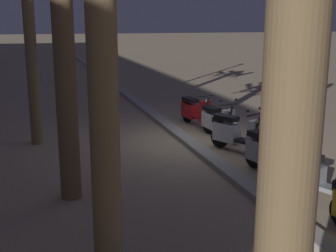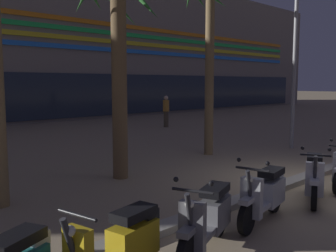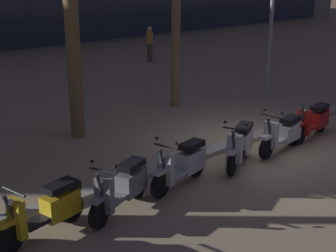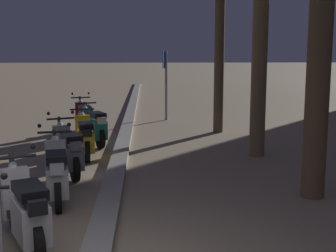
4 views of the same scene
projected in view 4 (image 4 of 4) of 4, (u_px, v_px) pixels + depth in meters
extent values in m
cylinder|color=black|center=(81.00, 122.00, 13.88)|extent=(0.53, 0.23, 0.52)
cylinder|color=black|center=(87.00, 129.00, 12.67)|extent=(0.53, 0.23, 0.52)
cube|color=silver|center=(83.00, 123.00, 13.31)|extent=(0.65, 0.43, 0.08)
cube|color=maroon|center=(85.00, 121.00, 12.85)|extent=(0.74, 0.48, 0.46)
cube|color=black|center=(85.00, 108.00, 12.77)|extent=(0.66, 0.44, 0.12)
cube|color=maroon|center=(81.00, 113.00, 13.67)|extent=(0.22, 0.36, 0.66)
cube|color=maroon|center=(80.00, 113.00, 13.84)|extent=(0.35, 0.24, 0.08)
cylinder|color=#333338|center=(81.00, 108.00, 13.72)|extent=(0.29, 0.14, 0.69)
cylinder|color=black|center=(81.00, 98.00, 13.59)|extent=(0.18, 0.55, 0.04)
sphere|color=white|center=(80.00, 102.00, 13.71)|extent=(0.12, 0.12, 0.12)
cube|color=silver|center=(86.00, 113.00, 12.53)|extent=(0.28, 0.26, 0.16)
sphere|color=black|center=(72.00, 94.00, 13.48)|extent=(0.07, 0.07, 0.07)
sphere|color=black|center=(89.00, 93.00, 13.63)|extent=(0.07, 0.07, 0.07)
cylinder|color=black|center=(85.00, 131.00, 12.36)|extent=(0.51, 0.31, 0.52)
cylinder|color=black|center=(100.00, 138.00, 11.27)|extent=(0.51, 0.31, 0.52)
cube|color=silver|center=(91.00, 132.00, 11.85)|extent=(0.66, 0.51, 0.08)
cube|color=#197075|center=(97.00, 129.00, 11.44)|extent=(0.75, 0.58, 0.46)
cube|color=black|center=(97.00, 115.00, 11.36)|extent=(0.67, 0.53, 0.12)
cube|color=#197075|center=(86.00, 121.00, 12.16)|extent=(0.27, 0.37, 0.66)
cube|color=#197075|center=(84.00, 120.00, 12.32)|extent=(0.36, 0.28, 0.08)
cylinder|color=#333338|center=(85.00, 115.00, 12.21)|extent=(0.29, 0.18, 0.69)
cylinder|color=black|center=(86.00, 103.00, 12.09)|extent=(0.27, 0.52, 0.04)
sphere|color=white|center=(85.00, 108.00, 12.20)|extent=(0.12, 0.12, 0.12)
cube|color=silver|center=(101.00, 120.00, 11.13)|extent=(0.30, 0.28, 0.16)
cylinder|color=black|center=(82.00, 140.00, 11.08)|extent=(0.53, 0.20, 0.52)
cylinder|color=black|center=(87.00, 151.00, 9.84)|extent=(0.53, 0.20, 0.52)
cube|color=black|center=(84.00, 142.00, 10.50)|extent=(0.64, 0.40, 0.08)
cube|color=gold|center=(86.00, 141.00, 10.03)|extent=(0.73, 0.45, 0.43)
cube|color=black|center=(86.00, 126.00, 9.95)|extent=(0.65, 0.42, 0.12)
cube|color=gold|center=(83.00, 129.00, 10.87)|extent=(0.21, 0.36, 0.66)
cube|color=gold|center=(82.00, 128.00, 11.04)|extent=(0.35, 0.22, 0.08)
cylinder|color=#333338|center=(82.00, 122.00, 10.92)|extent=(0.29, 0.13, 0.69)
cylinder|color=black|center=(82.00, 109.00, 10.79)|extent=(0.15, 0.56, 0.04)
sphere|color=white|center=(82.00, 115.00, 10.91)|extent=(0.12, 0.12, 0.12)
cube|color=black|center=(87.00, 132.00, 9.70)|extent=(0.28, 0.25, 0.16)
cylinder|color=black|center=(60.00, 154.00, 9.57)|extent=(0.52, 0.28, 0.52)
cylinder|color=black|center=(75.00, 168.00, 8.39)|extent=(0.52, 0.28, 0.52)
cube|color=slate|center=(66.00, 157.00, 9.01)|extent=(0.66, 0.48, 0.08)
cube|color=slate|center=(72.00, 156.00, 8.56)|extent=(0.75, 0.55, 0.44)
cube|color=black|center=(71.00, 137.00, 8.48)|extent=(0.67, 0.50, 0.12)
cube|color=slate|center=(62.00, 141.00, 9.36)|extent=(0.26, 0.37, 0.66)
cube|color=slate|center=(60.00, 140.00, 9.52)|extent=(0.36, 0.27, 0.08)
cylinder|color=#333338|center=(60.00, 134.00, 9.41)|extent=(0.29, 0.17, 0.69)
cylinder|color=black|center=(61.00, 119.00, 9.28)|extent=(0.24, 0.54, 0.04)
sphere|color=white|center=(60.00, 125.00, 9.40)|extent=(0.12, 0.12, 0.12)
cube|color=slate|center=(75.00, 145.00, 8.25)|extent=(0.30, 0.27, 0.16)
sphere|color=black|center=(49.00, 113.00, 9.15)|extent=(0.07, 0.07, 0.07)
sphere|color=black|center=(73.00, 112.00, 9.34)|extent=(0.07, 0.07, 0.07)
cylinder|color=black|center=(56.00, 173.00, 8.02)|extent=(0.53, 0.20, 0.52)
cylinder|color=black|center=(58.00, 195.00, 6.78)|extent=(0.53, 0.20, 0.52)
cube|color=silver|center=(57.00, 179.00, 7.44)|extent=(0.64, 0.40, 0.08)
cube|color=silver|center=(57.00, 180.00, 6.97)|extent=(0.73, 0.45, 0.44)
cube|color=black|center=(56.00, 157.00, 6.89)|extent=(0.65, 0.42, 0.12)
cube|color=silver|center=(56.00, 159.00, 7.80)|extent=(0.21, 0.36, 0.66)
cube|color=silver|center=(55.00, 157.00, 7.97)|extent=(0.35, 0.22, 0.08)
cylinder|color=#333338|center=(55.00, 150.00, 7.85)|extent=(0.29, 0.13, 0.69)
cylinder|color=black|center=(55.00, 132.00, 7.72)|extent=(0.15, 0.56, 0.04)
sphere|color=white|center=(55.00, 139.00, 7.84)|extent=(0.12, 0.12, 0.12)
cube|color=silver|center=(57.00, 168.00, 6.64)|extent=(0.28, 0.25, 0.16)
sphere|color=black|center=(39.00, 126.00, 7.62)|extent=(0.07, 0.07, 0.07)
sphere|color=black|center=(69.00, 125.00, 7.74)|extent=(0.07, 0.07, 0.07)
cylinder|color=black|center=(14.00, 210.00, 6.14)|extent=(0.51, 0.32, 0.52)
cylinder|color=black|center=(36.00, 243.00, 5.09)|extent=(0.51, 0.32, 0.52)
cube|color=black|center=(23.00, 219.00, 5.65)|extent=(0.66, 0.52, 0.08)
cube|color=white|center=(31.00, 220.00, 5.25)|extent=(0.75, 0.59, 0.45)
cube|color=black|center=(30.00, 190.00, 5.18)|extent=(0.67, 0.54, 0.12)
cube|color=white|center=(16.00, 193.00, 5.94)|extent=(0.28, 0.37, 0.66)
cube|color=white|center=(13.00, 189.00, 6.10)|extent=(0.36, 0.29, 0.08)
cylinder|color=#333338|center=(14.00, 180.00, 5.99)|extent=(0.28, 0.19, 0.69)
cylinder|color=black|center=(14.00, 157.00, 5.87)|extent=(0.28, 0.52, 0.04)
sphere|color=white|center=(13.00, 166.00, 5.98)|extent=(0.12, 0.12, 0.12)
cube|color=black|center=(36.00, 206.00, 4.95)|extent=(0.30, 0.29, 0.16)
sphere|color=black|center=(33.00, 147.00, 5.95)|extent=(0.07, 0.07, 0.07)
sphere|color=black|center=(4.00, 176.00, 4.53)|extent=(0.07, 0.07, 0.07)
cylinder|color=#939399|center=(166.00, 86.00, 15.91)|extent=(0.09, 0.09, 2.40)
cube|color=#1947B7|center=(165.00, 59.00, 15.78)|extent=(0.59, 0.15, 0.60)
cube|color=white|center=(164.00, 59.00, 15.78)|extent=(0.32, 0.08, 0.33)
cylinder|color=brown|center=(220.00, 31.00, 13.20)|extent=(0.29, 0.29, 5.92)
cylinder|color=brown|center=(320.00, 40.00, 7.17)|extent=(0.38, 0.38, 5.08)
cylinder|color=olive|center=(261.00, 18.00, 10.06)|extent=(0.35, 0.35, 6.18)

